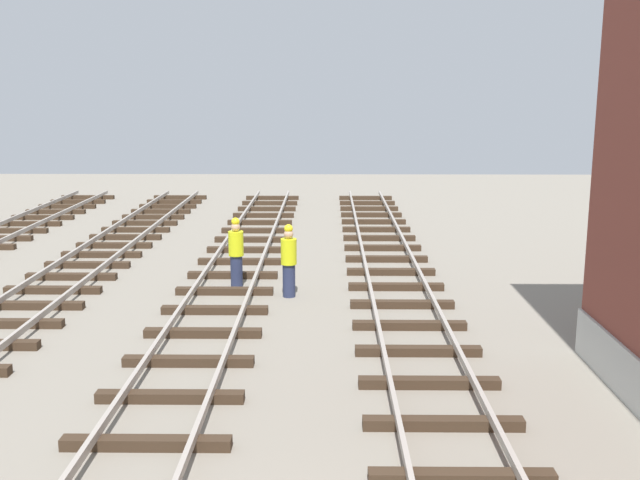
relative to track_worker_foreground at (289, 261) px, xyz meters
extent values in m
cube|color=#38281C|center=(2.78, -9.07, -0.84)|extent=(2.50, 0.24, 0.18)
cube|color=#38281C|center=(2.78, -7.45, -0.84)|extent=(2.50, 0.24, 0.18)
cube|color=#38281C|center=(2.78, -5.83, -0.84)|extent=(2.50, 0.24, 0.18)
cube|color=#38281C|center=(2.78, -4.21, -0.84)|extent=(2.50, 0.24, 0.18)
cube|color=#38281C|center=(2.78, -2.59, -0.84)|extent=(2.50, 0.24, 0.18)
cube|color=#38281C|center=(2.78, -0.97, -0.84)|extent=(2.50, 0.24, 0.18)
cube|color=#38281C|center=(2.78, 0.65, -0.84)|extent=(2.50, 0.24, 0.18)
cube|color=#38281C|center=(2.78, 2.27, -0.84)|extent=(2.50, 0.24, 0.18)
cube|color=#38281C|center=(2.78, 3.89, -0.84)|extent=(2.50, 0.24, 0.18)
cube|color=#38281C|center=(2.78, 5.51, -0.84)|extent=(2.50, 0.24, 0.18)
cube|color=#38281C|center=(2.78, 7.13, -0.84)|extent=(2.50, 0.24, 0.18)
cube|color=#38281C|center=(2.78, 8.75, -0.84)|extent=(2.50, 0.24, 0.18)
cube|color=#38281C|center=(2.78, 10.37, -0.84)|extent=(2.50, 0.24, 0.18)
cube|color=#38281C|center=(2.78, 11.99, -0.84)|extent=(2.50, 0.24, 0.18)
cube|color=#38281C|center=(2.78, 13.61, -0.84)|extent=(2.50, 0.24, 0.18)
cube|color=#38281C|center=(2.78, 15.24, -0.84)|extent=(2.50, 0.24, 0.18)
cube|color=#38281C|center=(2.78, 16.86, -0.84)|extent=(2.50, 0.24, 0.18)
cube|color=#38281C|center=(-1.67, -8.15, -0.84)|extent=(2.50, 0.24, 0.18)
cube|color=#38281C|center=(-1.67, -6.49, -0.84)|extent=(2.50, 0.24, 0.18)
cube|color=#38281C|center=(-1.67, -4.82, -0.84)|extent=(2.50, 0.24, 0.18)
cube|color=#38281C|center=(-1.67, -3.15, -0.84)|extent=(2.50, 0.24, 0.18)
cube|color=#38281C|center=(-1.67, -1.49, -0.84)|extent=(2.50, 0.24, 0.18)
cube|color=#38281C|center=(-1.67, 0.18, -0.84)|extent=(2.50, 0.24, 0.18)
cube|color=#38281C|center=(-1.67, 1.84, -0.84)|extent=(2.50, 0.24, 0.18)
cube|color=#38281C|center=(-1.67, 3.51, -0.84)|extent=(2.50, 0.24, 0.18)
cube|color=#38281C|center=(-1.67, 5.17, -0.84)|extent=(2.50, 0.24, 0.18)
cube|color=#38281C|center=(-1.67, 6.84, -0.84)|extent=(2.50, 0.24, 0.18)
cube|color=#38281C|center=(-1.67, 8.51, -0.84)|extent=(2.50, 0.24, 0.18)
cube|color=#38281C|center=(-1.67, 10.17, -0.84)|extent=(2.50, 0.24, 0.18)
cube|color=#38281C|center=(-1.67, 11.84, -0.84)|extent=(2.50, 0.24, 0.18)
cube|color=#38281C|center=(-1.67, 13.50, -0.84)|extent=(2.50, 0.24, 0.18)
cube|color=#38281C|center=(-1.67, 15.17, -0.84)|extent=(2.50, 0.24, 0.18)
cube|color=#38281C|center=(-1.67, 16.83, -0.84)|extent=(2.50, 0.24, 0.18)
cube|color=#38281C|center=(-6.11, -2.55, -0.84)|extent=(2.50, 0.24, 0.18)
cube|color=#38281C|center=(-6.11, -1.16, -0.84)|extent=(2.50, 0.24, 0.18)
cube|color=#38281C|center=(-6.11, 0.23, -0.84)|extent=(2.50, 0.24, 0.18)
cube|color=#38281C|center=(-6.11, 1.63, -0.84)|extent=(2.50, 0.24, 0.18)
cube|color=#38281C|center=(-6.11, 3.02, -0.84)|extent=(2.50, 0.24, 0.18)
cube|color=#38281C|center=(-6.11, 4.42, -0.84)|extent=(2.50, 0.24, 0.18)
cube|color=#38281C|center=(-6.11, 5.81, -0.84)|extent=(2.50, 0.24, 0.18)
cube|color=#38281C|center=(-6.11, 7.21, -0.84)|extent=(2.50, 0.24, 0.18)
cube|color=#38281C|center=(-6.11, 8.60, -0.84)|extent=(2.50, 0.24, 0.18)
cube|color=#38281C|center=(-6.11, 10.00, -0.84)|extent=(2.50, 0.24, 0.18)
cube|color=#38281C|center=(-6.11, 11.39, -0.84)|extent=(2.50, 0.24, 0.18)
cube|color=#38281C|center=(-6.11, 12.79, -0.84)|extent=(2.50, 0.24, 0.18)
cube|color=#38281C|center=(-6.11, 14.18, -0.84)|extent=(2.50, 0.24, 0.18)
cube|color=#38281C|center=(-6.11, 15.57, -0.84)|extent=(2.50, 0.24, 0.18)
cube|color=#38281C|center=(-6.11, 16.97, -0.84)|extent=(2.50, 0.24, 0.18)
cube|color=#38281C|center=(-10.56, 8.39, -0.84)|extent=(2.50, 0.24, 0.18)
cube|color=#38281C|center=(-10.56, 9.81, -0.84)|extent=(2.50, 0.24, 0.18)
cube|color=#38281C|center=(-10.56, 11.24, -0.84)|extent=(2.50, 0.24, 0.18)
cube|color=#38281C|center=(-10.56, 12.67, -0.84)|extent=(2.50, 0.24, 0.18)
cube|color=#38281C|center=(-10.56, 14.10, -0.84)|extent=(2.50, 0.24, 0.18)
cube|color=#38281C|center=(-10.56, 15.52, -0.84)|extent=(2.50, 0.24, 0.18)
cube|color=#38281C|center=(-10.56, 16.95, -0.84)|extent=(2.50, 0.24, 0.18)
cylinder|color=#262D4C|center=(0.00, 0.00, -0.50)|extent=(0.32, 0.32, 0.85)
cylinder|color=yellow|center=(0.00, 0.00, 0.25)|extent=(0.40, 0.40, 0.65)
sphere|color=tan|center=(0.00, 0.00, 0.69)|extent=(0.24, 0.24, 0.24)
sphere|color=yellow|center=(0.00, 0.00, 0.83)|extent=(0.22, 0.22, 0.22)
cylinder|color=#262D4C|center=(-1.45, 0.97, -0.50)|extent=(0.32, 0.32, 0.85)
cylinder|color=yellow|center=(-1.45, 0.97, 0.25)|extent=(0.40, 0.40, 0.65)
sphere|color=tan|center=(-1.45, 0.97, 0.69)|extent=(0.24, 0.24, 0.24)
sphere|color=yellow|center=(-1.45, 0.97, 0.83)|extent=(0.22, 0.22, 0.22)
camera|label=1|loc=(0.98, -18.12, 4.24)|focal=41.51mm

